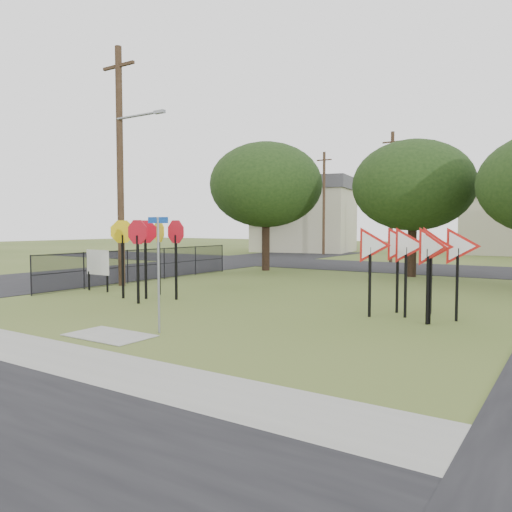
{
  "coord_description": "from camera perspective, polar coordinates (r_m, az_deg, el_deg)",
  "views": [
    {
      "loc": [
        9.09,
        -10.09,
        2.55
      ],
      "look_at": [
        0.53,
        3.0,
        1.6
      ],
      "focal_mm": 35.0,
      "sensor_mm": 36.0,
      "label": 1
    }
  ],
  "objects": [
    {
      "name": "street_far",
      "position": [
        31.53,
        16.33,
        -1.29
      ],
      "size": [
        60.0,
        8.0,
        0.02
      ],
      "primitive_type": "cube",
      "color": "black",
      "rests_on": "ground"
    },
    {
      "name": "fence_run",
      "position": [
        23.42,
        -12.39,
        -0.93
      ],
      "size": [
        0.05,
        11.55,
        1.5
      ],
      "color": "black",
      "rests_on": "ground"
    },
    {
      "name": "curb_pad",
      "position": [
        12.17,
        -16.41,
        -8.71
      ],
      "size": [
        2.0,
        1.2,
        0.02
      ],
      "primitive_type": "cube",
      "color": "gray",
      "rests_on": "ground"
    },
    {
      "name": "far_pole_a",
      "position": [
        35.9,
        15.25,
        6.63
      ],
      "size": [
        1.4,
        0.24,
        9.0
      ],
      "color": "#463120",
      "rests_on": "ground"
    },
    {
      "name": "stop_sign_cluster",
      "position": [
        17.68,
        -12.23,
        1.71
      ],
      "size": [
        2.48,
        2.11,
        2.77
      ],
      "color": "black",
      "rests_on": "ground"
    },
    {
      "name": "tree_far_left",
      "position": [
        47.36,
        1.16,
        6.64
      ],
      "size": [
        6.8,
        6.8,
        7.73
      ],
      "color": "black",
      "rests_on": "ground"
    },
    {
      "name": "sidewalk",
      "position": [
        11.12,
        -23.59,
        -10.02
      ],
      "size": [
        30.0,
        1.6,
        0.02
      ],
      "primitive_type": "cube",
      "color": "gray",
      "rests_on": "ground"
    },
    {
      "name": "street_left",
      "position": [
        29.24,
        -13.16,
        -1.6
      ],
      "size": [
        8.0,
        50.0,
        0.02
      ],
      "primitive_type": "cube",
      "color": "black",
      "rests_on": "ground"
    },
    {
      "name": "house_left",
      "position": [
        49.78,
        5.57,
        4.72
      ],
      "size": [
        10.58,
        8.88,
        7.2
      ],
      "color": "#BAB696",
      "rests_on": "ground"
    },
    {
      "name": "tree_near_left",
      "position": [
        28.52,
        1.13,
        8.11
      ],
      "size": [
        6.4,
        6.4,
        7.27
      ],
      "color": "black",
      "rests_on": "ground"
    },
    {
      "name": "far_pole_c",
      "position": [
        44.45,
        7.76,
        6.08
      ],
      "size": [
        1.4,
        0.24,
        9.0
      ],
      "color": "#463120",
      "rests_on": "ground"
    },
    {
      "name": "utility_pole_main",
      "position": [
        22.05,
        -15.17,
        10.29
      ],
      "size": [
        3.55,
        0.33,
        10.0
      ],
      "color": "#463120",
      "rests_on": "ground"
    },
    {
      "name": "tree_near_mid",
      "position": [
        26.15,
        17.52,
        7.68
      ],
      "size": [
        6.0,
        6.0,
        6.8
      ],
      "color": "black",
      "rests_on": "ground"
    },
    {
      "name": "street_name_sign",
      "position": [
        12.0,
        -11.08,
        -1.15
      ],
      "size": [
        0.57,
        0.09,
        2.76
      ],
      "color": "gray",
      "rests_on": "ground"
    },
    {
      "name": "yield_sign_cluster",
      "position": [
        14.3,
        17.9,
        0.66
      ],
      "size": [
        3.29,
        2.09,
        2.58
      ],
      "color": "black",
      "rests_on": "ground"
    },
    {
      "name": "info_board",
      "position": [
        20.33,
        -17.64,
        -0.87
      ],
      "size": [
        1.29,
        0.07,
        1.61
      ],
      "color": "black",
      "rests_on": "ground"
    },
    {
      "name": "ground",
      "position": [
        13.82,
        -8.75,
        -7.2
      ],
      "size": [
        140.0,
        140.0,
        0.0
      ],
      "primitive_type": "plane",
      "color": "#435720"
    }
  ]
}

